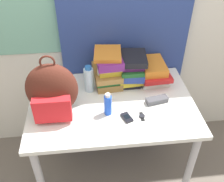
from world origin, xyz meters
name	(u,v)px	position (x,y,z in m)	size (l,w,h in m)	color
wall_back	(104,3)	(0.00, 0.84, 1.25)	(6.00, 0.06, 2.50)	silver
curtain_blue	(126,5)	(0.14, 0.78, 1.25)	(0.96, 0.04, 2.50)	navy
desk	(112,112)	(0.00, 0.38, 0.63)	(1.13, 0.75, 0.73)	silver
backpack	(52,91)	(-0.38, 0.32, 0.90)	(0.32, 0.22, 0.42)	#512319
book_stack_left	(108,69)	(-0.01, 0.60, 0.86)	(0.22, 0.29, 0.27)	olive
book_stack_center	(130,69)	(0.15, 0.60, 0.85)	(0.24, 0.25, 0.23)	black
book_stack_right	(153,72)	(0.33, 0.61, 0.80)	(0.23, 0.29, 0.15)	silver
water_bottle	(89,79)	(-0.15, 0.53, 0.82)	(0.07, 0.07, 0.20)	silver
sports_bottle	(102,74)	(-0.05, 0.55, 0.85)	(0.07, 0.07, 0.26)	white
sunscreen_bottle	(108,105)	(-0.04, 0.27, 0.80)	(0.05, 0.05, 0.16)	blue
cell_phone	(127,118)	(0.08, 0.21, 0.74)	(0.08, 0.10, 0.02)	black
sunglasses_case	(157,100)	(0.31, 0.35, 0.75)	(0.16, 0.08, 0.04)	#47474C
wristwatch	(142,116)	(0.18, 0.21, 0.73)	(0.04, 0.08, 0.01)	black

